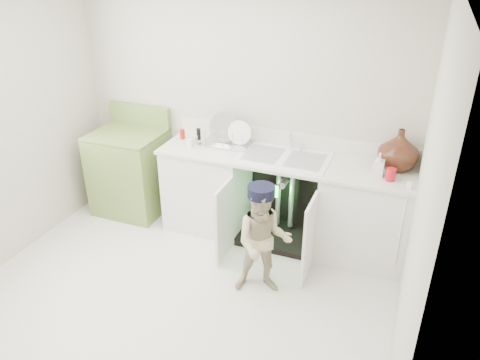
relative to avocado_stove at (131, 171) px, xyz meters
name	(u,v)px	position (x,y,z in m)	size (l,w,h in m)	color
ground	(177,298)	(1.18, -1.18, -0.47)	(3.50, 3.50, 0.00)	beige
room_shell	(167,166)	(1.18, -1.18, 0.78)	(6.00, 5.50, 1.26)	beige
counter_run	(287,197)	(1.77, 0.03, 0.01)	(2.44, 1.02, 1.27)	white
avocado_stove	(131,171)	(0.00, 0.00, 0.00)	(0.73, 0.65, 1.14)	olive
repair_worker	(263,241)	(1.81, -0.80, 0.04)	(0.57, 0.74, 1.00)	beige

